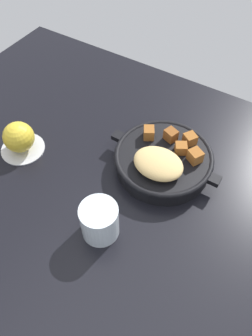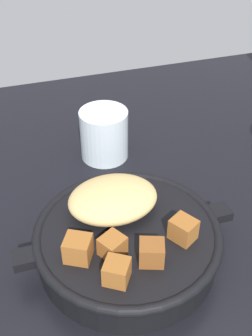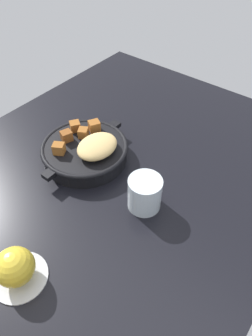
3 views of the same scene
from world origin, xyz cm
name	(u,v)px [view 1 (image 1 of 3)]	position (x,y,z in cm)	size (l,w,h in cm)	color
ground_plane	(122,186)	(0.00, 0.00, -1.20)	(117.33, 81.39, 2.40)	black
cast_iron_skillet	(163,160)	(-5.60, -8.25, 2.95)	(26.10, 21.82, 7.50)	black
saucer_plate	(23,148)	(25.17, 4.00, 0.30)	(10.25, 10.25, 0.60)	#B7BABF
red_apple	(19,137)	(25.17, 4.00, 4.16)	(7.12, 7.12, 7.12)	gold
water_glass_short	(100,221)	(-2.58, 11.97, 3.91)	(7.35, 7.35, 7.81)	silver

